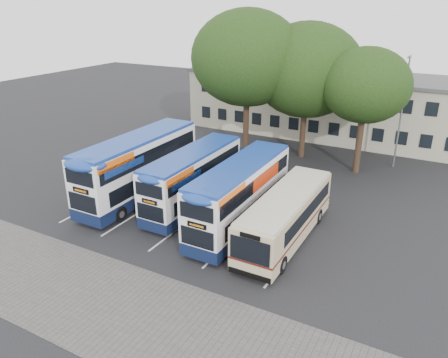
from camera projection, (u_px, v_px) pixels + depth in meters
ground at (211, 265)px, 22.98m from camera, size 120.00×120.00×0.00m
paving_strip at (118, 307)px, 19.81m from camera, size 40.00×6.00×0.01m
bay_lines at (200, 212)px, 28.70m from camera, size 14.12×11.00×0.01m
depot_building at (346, 105)px, 43.70m from camera, size 32.40×8.40×6.20m
lamp_post at (402, 107)px, 34.60m from camera, size 0.25×1.05×9.06m
tree_left at (247, 58)px, 36.02m from camera, size 9.33×9.33×12.47m
tree_mid at (307, 70)px, 36.14m from camera, size 9.20×9.20×11.47m
tree_right at (366, 86)px, 32.82m from camera, size 6.72×6.72×9.86m
bus_dd_left at (139, 165)px, 30.00m from camera, size 2.59×10.66×4.44m
bus_dd_mid at (193, 177)px, 28.79m from camera, size 2.26×9.32×3.88m
bus_dd_right at (240, 193)px, 26.14m from camera, size 2.37×9.78×4.08m
bus_single at (286, 214)px, 24.93m from camera, size 2.44×9.61×2.86m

